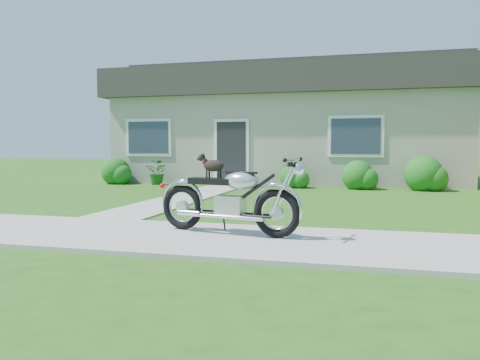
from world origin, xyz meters
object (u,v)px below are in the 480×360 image
object	(u,v)px
potted_plant_right	(286,175)
motorcycle_with_dog	(230,198)
house	(290,124)
potted_plant_left	(158,172)

from	to	relation	value
potted_plant_right	motorcycle_with_dog	xyz separation A→B (m)	(0.53, -8.26, 0.15)
house	motorcycle_with_dog	size ratio (longest dim) A/B	5.71
motorcycle_with_dog	house	bearing A→B (deg)	105.81
potted_plant_right	motorcycle_with_dog	size ratio (longest dim) A/B	0.35
house	potted_plant_left	bearing A→B (deg)	-138.99
house	potted_plant_right	distance (m)	3.90
potted_plant_left	motorcycle_with_dog	size ratio (longest dim) A/B	0.38
potted_plant_left	motorcycle_with_dog	distance (m)	9.61
house	motorcycle_with_dog	bearing A→B (deg)	-85.39
potted_plant_left	potted_plant_right	xyz separation A→B (m)	(4.37, 0.00, -0.03)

